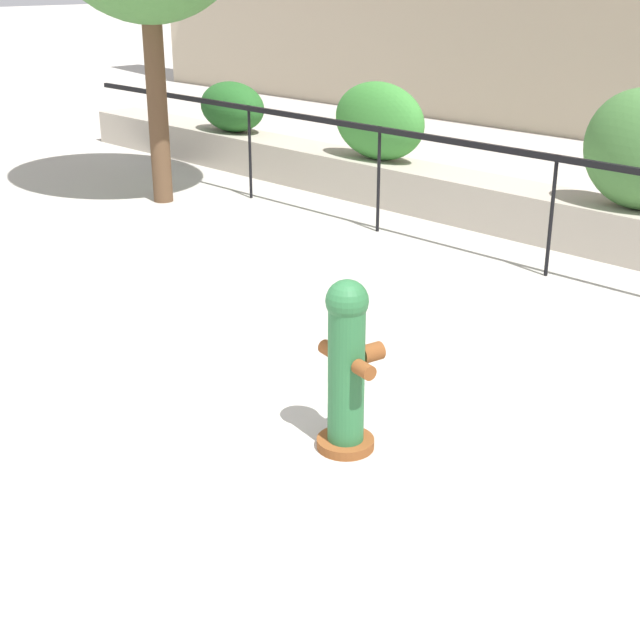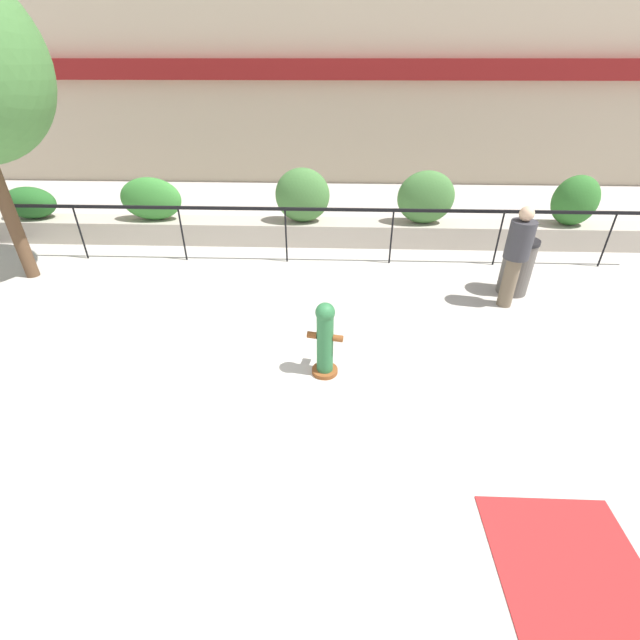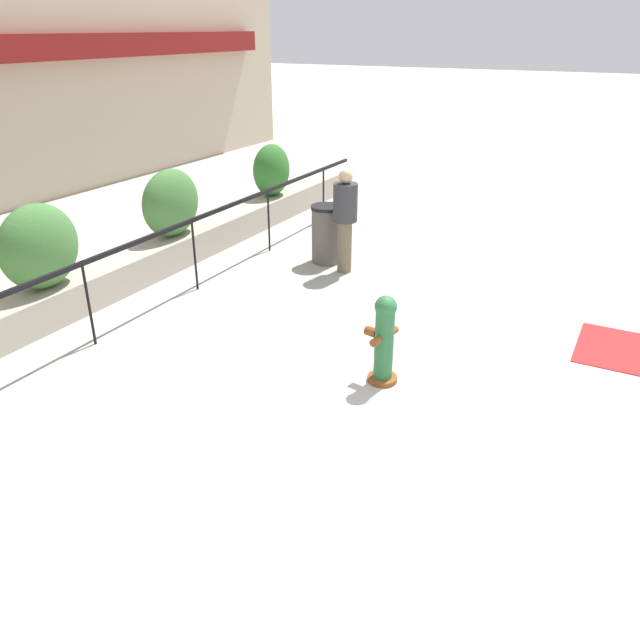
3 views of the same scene
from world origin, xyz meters
The scene contains 10 objects.
ground_plane centered at (0.00, 0.00, 0.00)m, with size 120.00×120.00×0.00m, color #B2ADA3.
planter_wall_low centered at (0.00, 6.00, 0.25)m, with size 18.00×0.70×0.50m, color #ADA393.
fence_railing_segment centered at (0.00, 4.90, 1.02)m, with size 15.00×0.05×1.15m.
hedge_bush_2 centered at (0.27, 6.00, 1.09)m, with size 1.19×0.70×1.17m, color #427538.
hedge_bush_3 centered at (2.96, 6.00, 1.07)m, with size 1.24×0.63×1.14m, color #427538.
hedge_bush_4 centered at (6.16, 6.00, 1.04)m, with size 0.98×0.67×1.07m, color #2D6B28.
fire_hydrant centered at (0.91, 1.21, 0.55)m, with size 0.48×0.46×1.08m.
pedestrian centered at (3.96, 3.20, 0.99)m, with size 0.48×0.48×1.73m.
tactile_warning_pad centered at (3.06, -1.31, 0.01)m, with size 1.25×1.25×0.01m, color #B22323.
trash_bin centered at (4.25, 3.69, 0.51)m, with size 0.55×0.55×1.01m.
Camera 3 is at (-5.03, -1.13, 3.78)m, focal length 35.00 mm.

